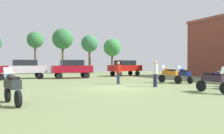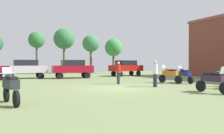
# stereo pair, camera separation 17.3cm
# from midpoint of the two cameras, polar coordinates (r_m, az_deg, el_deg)

# --- Properties ---
(ground_plane) EXTENTS (44.00, 52.00, 0.02)m
(ground_plane) POSITION_cam_midpoint_polar(r_m,az_deg,el_deg) (14.81, 1.73, -5.48)
(ground_plane) COLOR #738252
(motorcycle_1) EXTENTS (0.77, 2.24, 1.50)m
(motorcycle_1) POSITION_cam_midpoint_polar(r_m,az_deg,el_deg) (19.05, 14.79, -1.80)
(motorcycle_1) COLOR black
(motorcycle_1) RESTS_ON ground
(motorcycle_2) EXTENTS (0.62, 2.15, 1.48)m
(motorcycle_2) POSITION_cam_midpoint_polar(r_m,az_deg,el_deg) (13.65, 24.64, -3.03)
(motorcycle_2) COLOR black
(motorcycle_2) RESTS_ON ground
(motorcycle_4) EXTENTS (0.73, 2.13, 1.49)m
(motorcycle_4) POSITION_cam_midpoint_polar(r_m,az_deg,el_deg) (9.89, -23.97, -4.52)
(motorcycle_4) COLOR black
(motorcycle_4) RESTS_ON ground
(motorcycle_5) EXTENTS (0.67, 2.19, 1.45)m
(motorcycle_5) POSITION_cam_midpoint_polar(r_m,az_deg,el_deg) (19.56, 18.20, -1.83)
(motorcycle_5) COLOR black
(motorcycle_5) RESTS_ON ground
(car_2) EXTENTS (4.52, 2.42, 2.00)m
(car_2) POSITION_cam_midpoint_polar(r_m,az_deg,el_deg) (28.72, 3.79, 0.03)
(car_2) COLOR black
(car_2) RESTS_ON ground
(car_3) EXTENTS (4.33, 1.87, 2.00)m
(car_3) POSITION_cam_midpoint_polar(r_m,az_deg,el_deg) (25.44, -20.97, -0.16)
(car_3) COLOR black
(car_3) RESTS_ON ground
(car_4) EXTENTS (4.43, 2.14, 2.00)m
(car_4) POSITION_cam_midpoint_polar(r_m,az_deg,el_deg) (24.83, -9.78, -0.14)
(car_4) COLOR black
(car_4) RESTS_ON ground
(person_1) EXTENTS (0.46, 0.46, 1.78)m
(person_1) POSITION_cam_midpoint_polar(r_m,az_deg,el_deg) (17.59, 1.92, -1.01)
(person_1) COLOR #21263D
(person_1) RESTS_ON ground
(person_2) EXTENTS (0.43, 0.43, 1.83)m
(person_2) POSITION_cam_midpoint_polar(r_m,az_deg,el_deg) (15.85, 11.25, -1.13)
(person_2) COLOR #252D4B
(person_2) RESTS_ON ground
(tree_4) EXTENTS (2.75, 2.75, 6.23)m
(tree_4) POSITION_cam_midpoint_polar(r_m,az_deg,el_deg) (36.84, -5.29, 5.88)
(tree_4) COLOR brown
(tree_4) RESTS_ON ground
(tree_5) EXTENTS (3.25, 3.25, 7.11)m
(tree_5) POSITION_cam_midpoint_polar(r_m,az_deg,el_deg) (36.17, -12.00, 6.98)
(tree_5) COLOR brown
(tree_5) RESTS_ON ground
(tree_6) EXTENTS (2.41, 2.41, 6.28)m
(tree_6) POSITION_cam_midpoint_polar(r_m,az_deg,el_deg) (34.91, -18.53, 6.44)
(tree_6) COLOR brown
(tree_6) RESTS_ON ground
(tree_7) EXTENTS (2.90, 2.90, 5.69)m
(tree_7) POSITION_cam_midpoint_polar(r_m,az_deg,el_deg) (37.18, 0.52, 4.93)
(tree_7) COLOR brown
(tree_7) RESTS_ON ground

